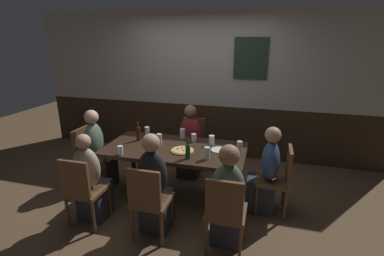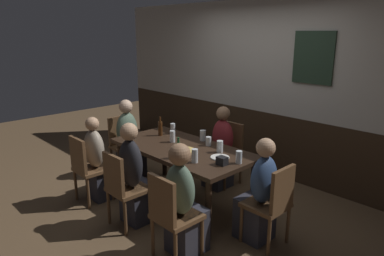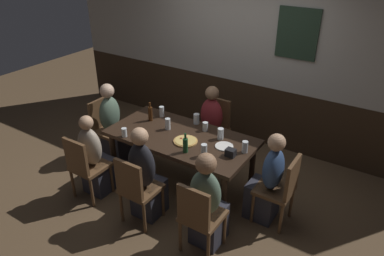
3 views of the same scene
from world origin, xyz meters
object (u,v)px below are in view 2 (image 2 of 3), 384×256
at_px(beer_glass_tall, 239,158).
at_px(chair_left_near, 87,166).
at_px(person_mid_far, 220,153).
at_px(chair_head_west, 123,142).
at_px(person_mid_near, 135,181).
at_px(tumbler_short, 173,129).
at_px(chair_mid_near, 123,186).
at_px(chair_mid_far, 228,150).
at_px(chair_head_east, 272,201).
at_px(person_head_west, 129,144).
at_px(chair_right_near, 171,213).
at_px(beer_glass_half, 172,137).
at_px(person_head_east, 259,198).
at_px(beer_bottle_green, 178,150).
at_px(highball_clear, 195,157).
at_px(pint_glass_pale, 220,147).
at_px(dining_table, 182,153).
at_px(beer_bottle_brown, 160,128).
at_px(pizza, 183,151).
at_px(tumbler_water, 208,142).
at_px(pint_glass_stout, 203,136).
at_px(person_right_near, 184,207).
at_px(pint_glass_amber, 129,140).
at_px(plate_white_large, 220,157).
at_px(condiment_caddy, 222,161).

bearing_deg(beer_glass_tall, chair_left_near, -150.01).
bearing_deg(person_mid_far, chair_head_west, -151.96).
height_order(person_mid_near, tumbler_short, person_mid_near).
xyz_separation_m(chair_left_near, chair_mid_near, (0.82, 0.00, 0.00)).
distance_m(chair_mid_far, chair_head_east, 1.61).
bearing_deg(person_head_west, chair_right_near, -23.70).
distance_m(chair_head_west, beer_glass_half, 1.15).
distance_m(person_mid_far, person_head_east, 1.38).
relative_size(person_mid_near, tumbler_short, 8.09).
bearing_deg(beer_bottle_green, highball_clear, 9.51).
relative_size(chair_right_near, pint_glass_pale, 6.16).
bearing_deg(dining_table, chair_mid_far, 90.00).
bearing_deg(beer_bottle_green, chair_head_east, 14.99).
height_order(tumbler_short, beer_bottle_brown, beer_bottle_brown).
relative_size(chair_mid_near, pizza, 2.98).
height_order(tumbler_water, pint_glass_pale, pint_glass_pale).
height_order(chair_mid_near, tumbler_water, chair_mid_near).
bearing_deg(pizza, highball_clear, -23.59).
relative_size(chair_mid_near, pint_glass_stout, 6.30).
bearing_deg(person_head_west, chair_left_near, -67.41).
height_order(person_head_east, beer_glass_half, person_head_east).
distance_m(pint_glass_stout, pint_glass_pale, 0.50).
distance_m(chair_head_east, tumbler_water, 1.23).
height_order(pint_glass_stout, beer_glass_half, beer_glass_half).
xyz_separation_m(chair_left_near, person_right_near, (1.64, 0.16, -0.01)).
xyz_separation_m(person_mid_far, pizza, (0.13, -0.81, 0.27)).
bearing_deg(beer_bottle_brown, chair_head_west, -170.61).
relative_size(chair_left_near, person_head_west, 0.75).
height_order(person_right_near, tumbler_short, person_right_near).
xyz_separation_m(person_head_west, pint_glass_stout, (1.17, 0.38, 0.31)).
distance_m(person_head_west, pint_glass_amber, 0.78).
height_order(dining_table, chair_head_east, chair_head_east).
xyz_separation_m(beer_glass_half, beer_bottle_brown, (-0.35, 0.08, 0.04)).
xyz_separation_m(chair_right_near, beer_bottle_green, (-0.56, 0.59, 0.34)).
bearing_deg(pint_glass_stout, dining_table, -88.05).
distance_m(chair_right_near, beer_bottle_brown, 1.76).
bearing_deg(chair_mid_far, pint_glass_pale, -56.31).
distance_m(chair_head_east, plate_white_large, 0.80).
bearing_deg(person_head_east, condiment_caddy, -169.12).
relative_size(chair_head_west, tumbler_water, 7.69).
distance_m(tumbler_short, condiment_caddy, 1.33).
bearing_deg(chair_head_west, beer_bottle_green, -10.22).
xyz_separation_m(chair_left_near, pint_glass_pale, (1.27, 1.08, 0.31)).
bearing_deg(highball_clear, plate_white_large, 73.06).
relative_size(tumbler_short, plate_white_large, 0.67).
height_order(person_mid_far, plate_white_large, person_mid_far).
relative_size(chair_head_west, person_mid_near, 0.74).
distance_m(chair_mid_near, beer_bottle_brown, 1.21).
height_order(beer_bottle_brown, plate_white_large, beer_bottle_brown).
xyz_separation_m(chair_head_east, beer_bottle_green, (-1.08, -0.29, 0.34)).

